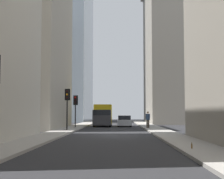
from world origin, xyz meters
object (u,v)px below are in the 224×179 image
sedan_silver (124,121)px  traffic_light_far_junction (75,104)px  traffic_light_midblock (67,100)px  pedestrian (148,119)px  discarded_bottle (192,146)px  delivery_truck (103,115)px

sedan_silver → traffic_light_far_junction: bearing=135.9°
traffic_light_far_junction → traffic_light_midblock: bearing=179.7°
sedan_silver → pedestrian: pedestrian is taller
sedan_silver → discarded_bottle: 28.27m
sedan_silver → pedestrian: bearing=-160.9°
pedestrian → traffic_light_midblock: bearing=120.1°
traffic_light_far_junction → pedestrian: 8.31m
traffic_light_far_junction → discarded_bottle: (-22.35, -8.20, -2.53)m
delivery_truck → sedan_silver: bearing=-99.2°
delivery_truck → discarded_bottle: 29.12m
delivery_truck → traffic_light_midblock: 12.59m
traffic_light_midblock → pedestrian: bearing=-59.9°
delivery_truck → pedestrian: bearing=-145.0°
traffic_light_far_junction → pedestrian: (-1.23, -8.05, -1.67)m
traffic_light_midblock → traffic_light_far_junction: 5.92m
delivery_truck → discarded_bottle: (-28.60, -5.38, -1.21)m
pedestrian → discarded_bottle: 21.13m
delivery_truck → sedan_silver: delivery_truck is taller
sedan_silver → traffic_light_midblock: traffic_light_midblock is taller
sedan_silver → traffic_light_midblock: 13.21m
traffic_light_far_junction → discarded_bottle: 23.94m
traffic_light_far_junction → discarded_bottle: size_ratio=13.34×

